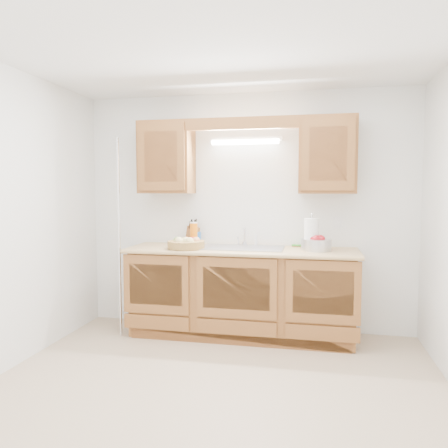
% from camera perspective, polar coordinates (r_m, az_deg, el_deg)
% --- Properties ---
extents(room, '(3.52, 3.50, 2.50)m').
position_cam_1_polar(room, '(3.20, -1.16, 0.22)').
color(room, tan).
rests_on(room, ground).
extents(base_cabinets, '(2.20, 0.60, 0.86)m').
position_cam_1_polar(base_cabinets, '(4.49, 2.29, -9.00)').
color(base_cabinets, brown).
rests_on(base_cabinets, ground).
extents(countertop, '(2.30, 0.63, 0.04)m').
position_cam_1_polar(countertop, '(4.39, 2.28, -3.46)').
color(countertop, tan).
rests_on(countertop, base_cabinets).
extents(upper_cabinet_left, '(0.55, 0.33, 0.75)m').
position_cam_1_polar(upper_cabinet_left, '(4.71, -7.50, 8.56)').
color(upper_cabinet_left, brown).
rests_on(upper_cabinet_left, room).
extents(upper_cabinet_right, '(0.55, 0.33, 0.75)m').
position_cam_1_polar(upper_cabinet_right, '(4.46, 13.36, 8.72)').
color(upper_cabinet_right, brown).
rests_on(upper_cabinet_right, room).
extents(valance, '(2.20, 0.05, 0.12)m').
position_cam_1_polar(valance, '(4.40, 2.34, 13.01)').
color(valance, brown).
rests_on(valance, room).
extents(fluorescent_fixture, '(0.76, 0.08, 0.08)m').
position_cam_1_polar(fluorescent_fixture, '(4.61, 2.80, 10.84)').
color(fluorescent_fixture, white).
rests_on(fluorescent_fixture, room).
extents(sink, '(0.84, 0.46, 0.36)m').
position_cam_1_polar(sink, '(4.42, 2.33, -4.09)').
color(sink, '#9E9EA3').
rests_on(sink, countertop).
extents(wire_shelf_pole, '(0.03, 0.03, 2.00)m').
position_cam_1_polar(wire_shelf_pole, '(4.50, -13.53, -1.86)').
color(wire_shelf_pole, silver).
rests_on(wire_shelf_pole, ground).
extents(outlet_plate, '(0.08, 0.01, 0.12)m').
position_cam_1_polar(outlet_plate, '(4.62, 14.64, 0.16)').
color(outlet_plate, white).
rests_on(outlet_plate, room).
extents(fruit_basket, '(0.40, 0.40, 0.12)m').
position_cam_1_polar(fruit_basket, '(4.39, -4.97, -2.55)').
color(fruit_basket, '#A17941').
rests_on(fruit_basket, countertop).
extents(knife_block, '(0.14, 0.18, 0.28)m').
position_cam_1_polar(knife_block, '(4.72, -4.13, -1.42)').
color(knife_block, brown).
rests_on(knife_block, countertop).
extents(orange_canister, '(0.11, 0.11, 0.25)m').
position_cam_1_polar(orange_canister, '(4.65, -3.98, -1.25)').
color(orange_canister, orange).
rests_on(orange_canister, countertop).
extents(soap_bottle, '(0.12, 0.12, 0.20)m').
position_cam_1_polar(soap_bottle, '(4.70, -3.79, -1.46)').
color(soap_bottle, '#225DAE').
rests_on(soap_bottle, countertop).
extents(sponge, '(0.11, 0.07, 0.02)m').
position_cam_1_polar(sponge, '(4.59, 9.48, -2.82)').
color(sponge, '#CC333F').
rests_on(sponge, countertop).
extents(paper_towel, '(0.18, 0.18, 0.36)m').
position_cam_1_polar(paper_towel, '(4.36, 11.35, -1.32)').
color(paper_towel, silver).
rests_on(paper_towel, countertop).
extents(apple_bowl, '(0.32, 0.32, 0.15)m').
position_cam_1_polar(apple_bowl, '(4.33, 11.98, -2.53)').
color(apple_bowl, silver).
rests_on(apple_bowl, countertop).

